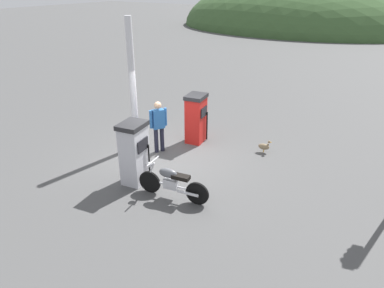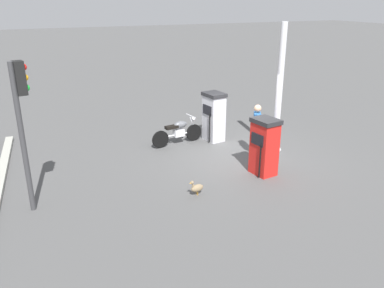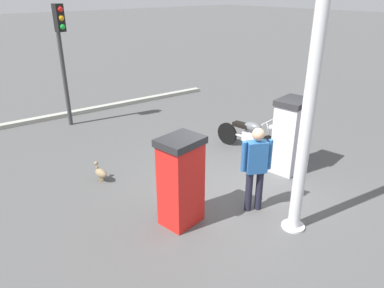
# 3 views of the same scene
# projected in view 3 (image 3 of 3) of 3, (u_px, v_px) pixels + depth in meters

# --- Properties ---
(ground_plane) EXTENTS (120.00, 120.00, 0.00)m
(ground_plane) POSITION_uv_depth(u_px,v_px,m) (241.00, 193.00, 7.37)
(ground_plane) COLOR #4C4C4C
(fuel_pump_near) EXTENTS (0.68, 0.82, 1.68)m
(fuel_pump_near) POSITION_uv_depth(u_px,v_px,m) (290.00, 136.00, 7.96)
(fuel_pump_near) COLOR silver
(fuel_pump_near) RESTS_ON ground
(fuel_pump_far) EXTENTS (0.67, 0.80, 1.61)m
(fuel_pump_far) POSITION_uv_depth(u_px,v_px,m) (181.00, 181.00, 6.16)
(fuel_pump_far) COLOR red
(fuel_pump_far) RESTS_ON ground
(motorcycle_near_pump) EXTENTS (1.88, 0.56, 0.93)m
(motorcycle_near_pump) POSITION_uv_depth(u_px,v_px,m) (249.00, 134.00, 9.08)
(motorcycle_near_pump) COLOR black
(motorcycle_near_pump) RESTS_ON ground
(attendant_person) EXTENTS (0.35, 0.54, 1.63)m
(attendant_person) POSITION_uv_depth(u_px,v_px,m) (256.00, 165.00, 6.47)
(attendant_person) COLOR #1E1E2D
(attendant_person) RESTS_ON ground
(wandering_duck) EXTENTS (0.42, 0.22, 0.43)m
(wandering_duck) POSITION_uv_depth(u_px,v_px,m) (101.00, 173.00, 7.74)
(wandering_duck) COLOR #847051
(wandering_duck) RESTS_ON ground
(roadside_traffic_light) EXTENTS (0.39, 0.28, 3.45)m
(roadside_traffic_light) POSITION_uv_depth(u_px,v_px,m) (61.00, 45.00, 10.05)
(roadside_traffic_light) COLOR #38383A
(roadside_traffic_light) RESTS_ON ground
(canopy_support_pole) EXTENTS (0.40, 0.40, 4.02)m
(canopy_support_pole) POSITION_uv_depth(u_px,v_px,m) (307.00, 123.00, 5.55)
(canopy_support_pole) COLOR silver
(canopy_support_pole) RESTS_ON ground
(road_edge_kerb) EXTENTS (0.92, 8.95, 0.12)m
(road_edge_kerb) POSITION_uv_depth(u_px,v_px,m) (91.00, 110.00, 12.18)
(road_edge_kerb) COLOR #9E9E93
(road_edge_kerb) RESTS_ON ground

